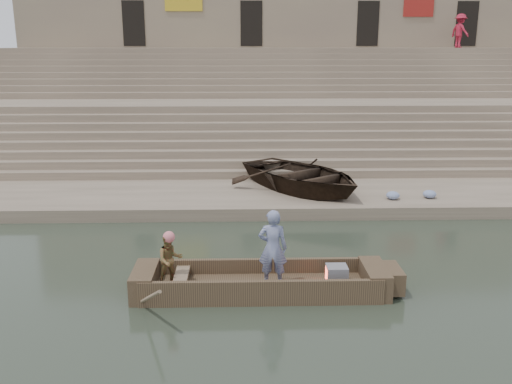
{
  "coord_description": "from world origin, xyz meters",
  "views": [
    {
      "loc": [
        -2.68,
        -10.54,
        5.34
      ],
      "look_at": [
        -2.27,
        4.32,
        1.4
      ],
      "focal_mm": 38.89,
      "sensor_mm": 36.0,
      "label": 1
    }
  ],
  "objects_px": {
    "standing_man": "(273,248)",
    "beached_rowboat": "(302,175)",
    "pedestrian": "(460,31)",
    "main_rowboat": "(260,288)",
    "rowing_man": "(170,260)",
    "television": "(336,274)"
  },
  "relations": [
    {
      "from": "pedestrian",
      "to": "main_rowboat",
      "type": "bearing_deg",
      "value": 126.75
    },
    {
      "from": "standing_man",
      "to": "pedestrian",
      "type": "xyz_separation_m",
      "value": [
        12.1,
        21.83,
        5.07
      ]
    },
    {
      "from": "rowing_man",
      "to": "pedestrian",
      "type": "xyz_separation_m",
      "value": [
        14.34,
        21.73,
        5.35
      ]
    },
    {
      "from": "standing_man",
      "to": "beached_rowboat",
      "type": "distance_m",
      "value": 7.72
    },
    {
      "from": "rowing_man",
      "to": "pedestrian",
      "type": "height_order",
      "value": "pedestrian"
    },
    {
      "from": "standing_man",
      "to": "beached_rowboat",
      "type": "xyz_separation_m",
      "value": [
        1.46,
        7.58,
        -0.15
      ]
    },
    {
      "from": "television",
      "to": "pedestrian",
      "type": "height_order",
      "value": "pedestrian"
    },
    {
      "from": "pedestrian",
      "to": "beached_rowboat",
      "type": "bearing_deg",
      "value": 119.61
    },
    {
      "from": "television",
      "to": "main_rowboat",
      "type": "bearing_deg",
      "value": -180.0
    },
    {
      "from": "main_rowboat",
      "to": "pedestrian",
      "type": "relative_size",
      "value": 2.62
    },
    {
      "from": "standing_man",
      "to": "beached_rowboat",
      "type": "bearing_deg",
      "value": -94.17
    },
    {
      "from": "television",
      "to": "beached_rowboat",
      "type": "xyz_separation_m",
      "value": [
        0.04,
        7.5,
        0.52
      ]
    },
    {
      "from": "main_rowboat",
      "to": "pedestrian",
      "type": "distance_m",
      "value": 25.74
    },
    {
      "from": "beached_rowboat",
      "to": "pedestrian",
      "type": "relative_size",
      "value": 2.71
    },
    {
      "from": "beached_rowboat",
      "to": "rowing_man",
      "type": "bearing_deg",
      "value": -152.25
    },
    {
      "from": "standing_man",
      "to": "television",
      "type": "bearing_deg",
      "value": -170.42
    },
    {
      "from": "pedestrian",
      "to": "rowing_man",
      "type": "bearing_deg",
      "value": 122.93
    },
    {
      "from": "rowing_man",
      "to": "beached_rowboat",
      "type": "bearing_deg",
      "value": 44.51
    },
    {
      "from": "rowing_man",
      "to": "television",
      "type": "xyz_separation_m",
      "value": [
        3.67,
        -0.02,
        -0.38
      ]
    },
    {
      "from": "television",
      "to": "beached_rowboat",
      "type": "height_order",
      "value": "beached_rowboat"
    },
    {
      "from": "television",
      "to": "rowing_man",
      "type": "bearing_deg",
      "value": 179.67
    },
    {
      "from": "main_rowboat",
      "to": "standing_man",
      "type": "relative_size",
      "value": 2.89
    }
  ]
}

